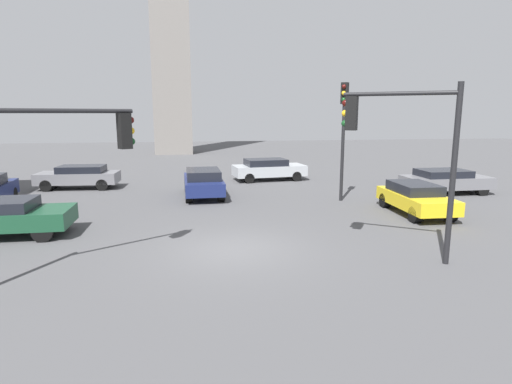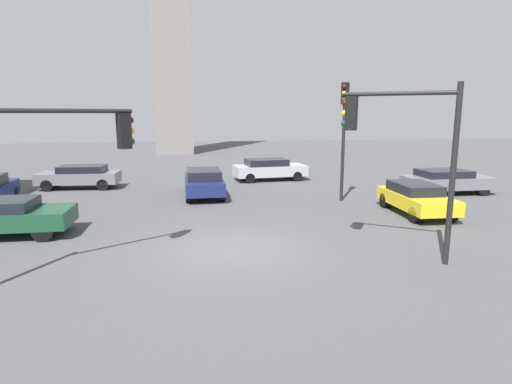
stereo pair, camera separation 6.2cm
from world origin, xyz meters
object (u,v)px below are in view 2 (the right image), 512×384
Objects in this scene: car_2 at (446,181)px; car_6 at (269,169)px; traffic_light_1 at (400,137)px; car_0 at (204,182)px; car_1 at (416,198)px; traffic_light_0 at (51,151)px; car_4 at (80,176)px; car_5 at (1,216)px; traffic_light_2 at (344,120)px.

car_6 is at bearing 144.68° from car_2.
traffic_light_1 reaches higher than car_0.
car_6 is (-4.48, 10.12, 0.03)m from car_1.
traffic_light_0 reaches higher than car_4.
car_2 is 1.00× the size of car_4.
traffic_light_0 is 9.45m from traffic_light_1.
car_1 is 0.88× the size of car_6.
car_5 is (-3.09, 4.11, -2.59)m from traffic_light_0.
car_5 is (-20.17, -4.95, 0.03)m from car_2.
car_1 is (3.56, 5.01, -2.89)m from traffic_light_1.
car_4 is (-15.78, 8.82, 0.01)m from car_1.
car_4 is at bearing -179.45° from car_6.
traffic_light_2 is at bearing 15.97° from car_5.
car_6 is at bearing -43.12° from car_0.
traffic_light_2 is 1.26× the size of car_4.
traffic_light_1 is at bearing -130.16° from car_2.
traffic_light_0 is 11.37m from car_0.
traffic_light_0 is 13.57m from traffic_light_2.
car_4 reaches higher than car_1.
car_4 is at bearing 88.06° from car_5.
car_4 is (-13.62, 5.67, -3.22)m from traffic_light_2.
traffic_light_2 is 15.10m from car_4.
car_1 is at bearing -121.87° from car_0.
car_4 is at bearing 62.09° from car_0.
car_1 is at bearing -10.59° from traffic_light_0.
car_5 reaches higher than car_2.
car_1 is at bearing -135.10° from car_2.
car_4 is (-6.94, 3.53, -0.05)m from car_0.
car_4 is at bearing 69.85° from traffic_light_0.
car_2 is (4.08, 4.09, -0.00)m from car_1.
traffic_light_1 is 8.29m from traffic_light_2.
car_2 is at bearing -41.15° from car_6.
car_2 is 0.99× the size of car_5.
car_5 is 15.98m from car_6.
car_6 reaches higher than car_1.
car_2 is (12.92, -1.20, -0.06)m from car_0.
traffic_light_1 reaches higher than car_6.
traffic_light_2 is 5.00m from car_1.
traffic_light_1 reaches higher than car_5.
car_0 is 9.51m from car_5.
car_5 is at bearing -166.37° from car_2.
car_0 is at bearing 36.40° from traffic_light_0.
traffic_light_2 reaches higher than traffic_light_1.
traffic_light_1 reaches higher than traffic_light_0.
traffic_light_2 reaches higher than car_1.
car_2 is (6.24, 0.94, -3.23)m from traffic_light_2.
car_0 is 0.97× the size of car_5.
traffic_light_1 is 13.51m from car_5.
car_5 is at bearing 95.34° from traffic_light_0.
traffic_light_1 reaches higher than car_1.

